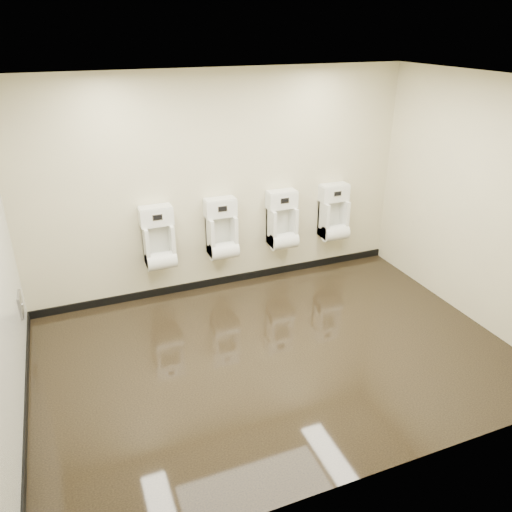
{
  "coord_description": "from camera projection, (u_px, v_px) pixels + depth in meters",
  "views": [
    {
      "loc": [
        -1.84,
        -4.06,
        3.25
      ],
      "look_at": [
        -0.0,
        0.55,
        0.93
      ],
      "focal_mm": 35.0,
      "sensor_mm": 36.0,
      "label": 1
    }
  ],
  "objects": [
    {
      "name": "ceiling",
      "position": [
        280.0,
        82.0,
        4.22
      ],
      "size": [
        5.0,
        3.5,
        0.0
      ],
      "primitive_type": "cube",
      "color": "silver"
    },
    {
      "name": "urinal_2",
      "position": [
        282.0,
        224.0,
        6.69
      ],
      "size": [
        0.41,
        0.31,
        0.77
      ],
      "color": "silver",
      "rests_on": "back_wall"
    },
    {
      "name": "skirting_left",
      "position": [
        26.0,
        410.0,
        4.55
      ],
      "size": [
        0.02,
        3.5,
        0.1
      ],
      "primitive_type": "cube",
      "color": "black",
      "rests_on": "ground"
    },
    {
      "name": "back_wall",
      "position": [
        221.0,
        185.0,
        6.29
      ],
      "size": [
        5.0,
        0.02,
        2.8
      ],
      "primitive_type": "cube",
      "color": "beige",
      "rests_on": "ground"
    },
    {
      "name": "access_panel",
      "position": [
        20.0,
        305.0,
        5.37
      ],
      "size": [
        0.04,
        0.25,
        0.25
      ],
      "color": "#9E9EA3",
      "rests_on": "left_wall"
    },
    {
      "name": "urinal_3",
      "position": [
        334.0,
        216.0,
        6.96
      ],
      "size": [
        0.41,
        0.31,
        0.77
      ],
      "color": "silver",
      "rests_on": "back_wall"
    },
    {
      "name": "ground",
      "position": [
        275.0,
        354.0,
        5.41
      ],
      "size": [
        5.0,
        3.5,
        0.0
      ],
      "primitive_type": "cube",
      "color": "black",
      "rests_on": "ground"
    },
    {
      "name": "front_wall",
      "position": [
        383.0,
        328.0,
        3.34
      ],
      "size": [
        5.0,
        0.02,
        2.8
      ],
      "primitive_type": "cube",
      "color": "beige",
      "rests_on": "ground"
    },
    {
      "name": "right_wall",
      "position": [
        479.0,
        203.0,
        5.65
      ],
      "size": [
        0.02,
        3.5,
        2.8
      ],
      "primitive_type": "cube",
      "color": "beige",
      "rests_on": "ground"
    },
    {
      "name": "urinal_1",
      "position": [
        222.0,
        233.0,
        6.41
      ],
      "size": [
        0.41,
        0.31,
        0.77
      ],
      "color": "silver",
      "rests_on": "back_wall"
    },
    {
      "name": "skirting_back",
      "position": [
        224.0,
        280.0,
        6.85
      ],
      "size": [
        5.0,
        0.02,
        0.1
      ],
      "primitive_type": "cube",
      "color": "black",
      "rests_on": "ground"
    },
    {
      "name": "urinal_0",
      "position": [
        159.0,
        242.0,
        6.13
      ],
      "size": [
        0.41,
        0.31,
        0.77
      ],
      "color": "silver",
      "rests_on": "back_wall"
    }
  ]
}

